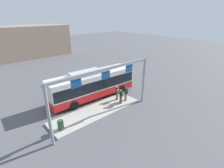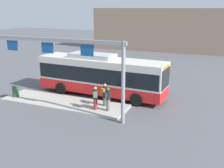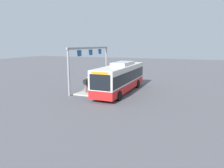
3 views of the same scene
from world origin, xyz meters
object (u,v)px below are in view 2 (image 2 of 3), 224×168
Objects in this scene: person_waiting_near at (95,98)px; trash_bin at (16,91)px; person_boarding at (108,99)px; person_waiting_mid at (105,94)px; bus_main at (101,74)px.

person_waiting_near reaches higher than trash_bin.
person_waiting_mid is (-0.60, 0.81, 0.00)m from person_boarding.
person_waiting_near is (-0.89, -0.13, 0.00)m from person_boarding.
bus_main reaches higher than person_boarding.
bus_main is 7.00m from trash_bin.
trash_bin is at bearing 120.84° from person_boarding.
person_waiting_mid is at bearing 67.08° from person_boarding.
bus_main is at bearing 30.31° from trash_bin.
person_waiting_near is at bearing -0.75° from trash_bin.
bus_main is 6.54× the size of person_waiting_mid.
person_waiting_near is (1.25, -3.58, -0.76)m from bus_main.
person_waiting_near and person_waiting_mid have the same top height.
trash_bin is (-7.20, 0.09, -0.44)m from person_waiting_near.
person_waiting_mid is 1.86× the size of trash_bin.
bus_main reaches higher than person_waiting_near.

